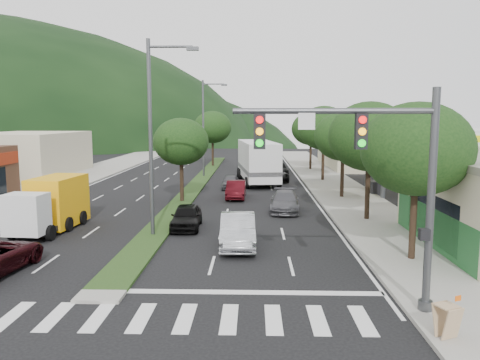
{
  "coord_description": "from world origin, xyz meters",
  "views": [
    {
      "loc": [
        5.22,
        -15.6,
        6.07
      ],
      "look_at": [
        4.4,
        12.73,
        2.35
      ],
      "focal_mm": 35.0,
      "sensor_mm": 36.0,
      "label": 1
    }
  ],
  "objects_px": {
    "tree_med_near": "(181,142)",
    "streetlight_near": "(154,128)",
    "tree_r_b": "(369,137)",
    "tree_r_c": "(343,136)",
    "car_queue_a": "(186,217)",
    "motorhome": "(258,161)",
    "tree_med_far": "(213,127)",
    "car_queue_e": "(231,182)",
    "traffic_signal": "(380,167)",
    "car_queue_f": "(278,169)",
    "streetlight_mid": "(205,123)",
    "box_truck": "(52,206)",
    "tree_r_d": "(324,128)",
    "car_queue_c": "(236,190)",
    "car_queue_d": "(275,174)",
    "tree_r_e": "(311,129)",
    "tree_r_a": "(417,149)",
    "car_queue_b": "(285,201)",
    "a_frame_sign": "(447,318)",
    "sedan_silver": "(238,230)"
  },
  "relations": [
    {
      "from": "tree_r_c",
      "to": "streetlight_near",
      "type": "xyz_separation_m",
      "value": [
        -11.79,
        -12.0,
        0.84
      ]
    },
    {
      "from": "motorhome",
      "to": "car_queue_e",
      "type": "bearing_deg",
      "value": -128.51
    },
    {
      "from": "tree_r_a",
      "to": "tree_med_far",
      "type": "xyz_separation_m",
      "value": [
        -12.0,
        40.0,
        0.19
      ]
    },
    {
      "from": "tree_r_b",
      "to": "box_truck",
      "type": "distance_m",
      "value": 18.37
    },
    {
      "from": "car_queue_b",
      "to": "car_queue_f",
      "type": "xyz_separation_m",
      "value": [
        0.63,
        20.0,
        0.04
      ]
    },
    {
      "from": "traffic_signal",
      "to": "a_frame_sign",
      "type": "relative_size",
      "value": 5.64
    },
    {
      "from": "tree_r_c",
      "to": "tree_med_far",
      "type": "relative_size",
      "value": 0.93
    },
    {
      "from": "tree_r_c",
      "to": "sedan_silver",
      "type": "height_order",
      "value": "tree_r_c"
    },
    {
      "from": "car_queue_c",
      "to": "motorhome",
      "type": "bearing_deg",
      "value": 79.32
    },
    {
      "from": "tree_r_b",
      "to": "car_queue_e",
      "type": "relative_size",
      "value": 1.99
    },
    {
      "from": "car_queue_b",
      "to": "car_queue_e",
      "type": "distance_m",
      "value": 10.8
    },
    {
      "from": "tree_r_c",
      "to": "tree_r_d",
      "type": "height_order",
      "value": "tree_r_d"
    },
    {
      "from": "box_truck",
      "to": "tree_med_near",
      "type": "bearing_deg",
      "value": -119.06
    },
    {
      "from": "traffic_signal",
      "to": "car_queue_a",
      "type": "height_order",
      "value": "traffic_signal"
    },
    {
      "from": "tree_med_near",
      "to": "car_queue_e",
      "type": "distance_m",
      "value": 8.48
    },
    {
      "from": "tree_med_far",
      "to": "streetlight_near",
      "type": "xyz_separation_m",
      "value": [
        0.21,
        -36.0,
        0.58
      ]
    },
    {
      "from": "tree_r_c",
      "to": "tree_r_a",
      "type": "bearing_deg",
      "value": -90.0
    },
    {
      "from": "car_queue_a",
      "to": "traffic_signal",
      "type": "bearing_deg",
      "value": -58.34
    },
    {
      "from": "tree_r_c",
      "to": "car_queue_c",
      "type": "height_order",
      "value": "tree_r_c"
    },
    {
      "from": "traffic_signal",
      "to": "car_queue_a",
      "type": "distance_m",
      "value": 14.21
    },
    {
      "from": "tree_r_b",
      "to": "car_queue_a",
      "type": "height_order",
      "value": "tree_r_b"
    },
    {
      "from": "car_queue_c",
      "to": "car_queue_f",
      "type": "height_order",
      "value": "car_queue_f"
    },
    {
      "from": "streetlight_mid",
      "to": "box_truck",
      "type": "bearing_deg",
      "value": -104.15
    },
    {
      "from": "car_queue_a",
      "to": "tree_r_d",
      "type": "bearing_deg",
      "value": 60.66
    },
    {
      "from": "traffic_signal",
      "to": "car_queue_b",
      "type": "distance_m",
      "value": 16.94
    },
    {
      "from": "streetlight_mid",
      "to": "tree_med_near",
      "type": "bearing_deg",
      "value": -90.78
    },
    {
      "from": "tree_med_near",
      "to": "box_truck",
      "type": "distance_m",
      "value": 10.94
    },
    {
      "from": "car_queue_a",
      "to": "motorhome",
      "type": "height_order",
      "value": "motorhome"
    },
    {
      "from": "car_queue_d",
      "to": "motorhome",
      "type": "distance_m",
      "value": 2.44
    },
    {
      "from": "car_queue_b",
      "to": "a_frame_sign",
      "type": "height_order",
      "value": "a_frame_sign"
    },
    {
      "from": "traffic_signal",
      "to": "tree_r_e",
      "type": "distance_m",
      "value": 41.65
    },
    {
      "from": "tree_r_c",
      "to": "car_queue_c",
      "type": "bearing_deg",
      "value": -178.86
    },
    {
      "from": "car_queue_a",
      "to": "motorhome",
      "type": "distance_m",
      "value": 19.43
    },
    {
      "from": "car_queue_d",
      "to": "car_queue_f",
      "type": "height_order",
      "value": "car_queue_f"
    },
    {
      "from": "traffic_signal",
      "to": "car_queue_f",
      "type": "relative_size",
      "value": 1.46
    },
    {
      "from": "car_queue_c",
      "to": "a_frame_sign",
      "type": "height_order",
      "value": "a_frame_sign"
    },
    {
      "from": "tree_r_a",
      "to": "motorhome",
      "type": "height_order",
      "value": "tree_r_a"
    },
    {
      "from": "tree_r_b",
      "to": "tree_r_c",
      "type": "relative_size",
      "value": 1.07
    },
    {
      "from": "streetlight_mid",
      "to": "a_frame_sign",
      "type": "xyz_separation_m",
      "value": [
        10.3,
        -36.36,
        -4.88
      ]
    },
    {
      "from": "traffic_signal",
      "to": "streetlight_mid",
      "type": "xyz_separation_m",
      "value": [
        -8.82,
        34.54,
        0.94
      ]
    },
    {
      "from": "tree_med_near",
      "to": "streetlight_near",
      "type": "distance_m",
      "value": 10.07
    },
    {
      "from": "tree_r_d",
      "to": "tree_med_far",
      "type": "height_order",
      "value": "tree_r_d"
    },
    {
      "from": "tree_med_far",
      "to": "tree_r_e",
      "type": "bearing_deg",
      "value": -18.43
    },
    {
      "from": "tree_r_e",
      "to": "car_queue_d",
      "type": "relative_size",
      "value": 1.38
    },
    {
      "from": "tree_med_near",
      "to": "tree_r_e",
      "type": "bearing_deg",
      "value": 61.39
    },
    {
      "from": "car_queue_b",
      "to": "car_queue_f",
      "type": "bearing_deg",
      "value": 92.59
    },
    {
      "from": "tree_r_a",
      "to": "car_queue_b",
      "type": "height_order",
      "value": "tree_r_a"
    },
    {
      "from": "tree_med_far",
      "to": "car_queue_b",
      "type": "height_order",
      "value": "tree_med_far"
    },
    {
      "from": "streetlight_mid",
      "to": "car_queue_c",
      "type": "relative_size",
      "value": 2.47
    },
    {
      "from": "tree_med_near",
      "to": "motorhome",
      "type": "xyz_separation_m",
      "value": [
        5.64,
        10.77,
        -2.34
      ]
    }
  ]
}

